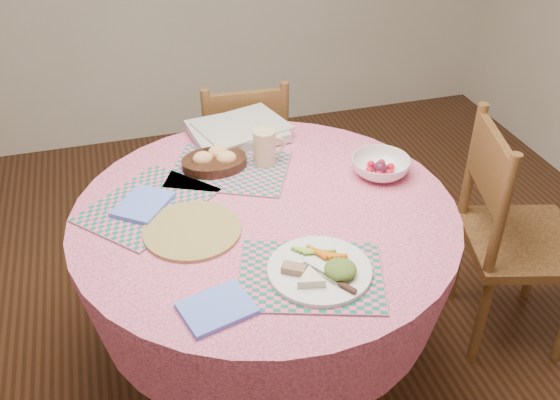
{
  "coord_description": "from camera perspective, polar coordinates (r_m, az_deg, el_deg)",
  "views": [
    {
      "loc": [
        -0.41,
        -1.57,
        1.9
      ],
      "look_at": [
        0.05,
        0.0,
        0.78
      ],
      "focal_mm": 40.0,
      "sensor_mm": 36.0,
      "label": 1
    }
  ],
  "objects": [
    {
      "name": "napkin_near",
      "position": [
        1.65,
        -5.79,
        -9.83
      ],
      "size": [
        0.21,
        0.18,
        0.01
      ],
      "primitive_type": "cube",
      "rotation": [
        0.0,
        0.0,
        0.26
      ],
      "color": "#6180FB",
      "rests_on": "dining_table"
    },
    {
      "name": "latte_mug",
      "position": [
        2.19,
        -1.37,
        4.86
      ],
      "size": [
        0.12,
        0.08,
        0.13
      ],
      "color": "#CBB68B",
      "rests_on": "placemat_back"
    },
    {
      "name": "placemat_back",
      "position": [
        2.2,
        -4.62,
        2.78
      ],
      "size": [
        0.49,
        0.44,
        0.01
      ],
      "primitive_type": "cube",
      "rotation": [
        0.0,
        0.0,
        -0.44
      ],
      "color": "#136E59",
      "rests_on": "dining_table"
    },
    {
      "name": "placemat_left",
      "position": [
        2.05,
        -12.0,
        -0.43
      ],
      "size": [
        0.5,
        0.49,
        0.01
      ],
      "primitive_type": "cube",
      "rotation": [
        0.0,
        0.0,
        0.72
      ],
      "color": "#136E59",
      "rests_on": "dining_table"
    },
    {
      "name": "dining_table",
      "position": [
        2.11,
        -1.31,
        -5.25
      ],
      "size": [
        1.24,
        1.24,
        0.75
      ],
      "color": "pink",
      "rests_on": "ground"
    },
    {
      "name": "chair_right",
      "position": [
        2.48,
        20.34,
        -2.83
      ],
      "size": [
        0.51,
        0.52,
        0.93
      ],
      "rotation": [
        0.0,
        0.0,
        1.3
      ],
      "color": "brown",
      "rests_on": "ground"
    },
    {
      "name": "dinner_plate",
      "position": [
        1.74,
        3.9,
        -6.28
      ],
      "size": [
        0.29,
        0.29,
        0.05
      ],
      "rotation": [
        0.0,
        0.0,
        -0.56
      ],
      "color": "white",
      "rests_on": "placemat_front"
    },
    {
      "name": "placemat_front",
      "position": [
        1.74,
        2.83,
        -6.93
      ],
      "size": [
        0.47,
        0.41,
        0.01
      ],
      "primitive_type": "cube",
      "rotation": [
        0.0,
        0.0,
        -0.32
      ],
      "color": "#136E59",
      "rests_on": "dining_table"
    },
    {
      "name": "fruit_bowl",
      "position": [
        2.18,
        9.17,
        3.02
      ],
      "size": [
        0.25,
        0.25,
        0.06
      ],
      "rotation": [
        0.0,
        0.0,
        -0.28
      ],
      "color": "white",
      "rests_on": "dining_table"
    },
    {
      "name": "bread_bowl",
      "position": [
        2.2,
        -5.99,
        3.64
      ],
      "size": [
        0.23,
        0.23,
        0.08
      ],
      "color": "black",
      "rests_on": "placemat_back"
    },
    {
      "name": "newspaper_stack",
      "position": [
        2.39,
        -3.88,
        6.38
      ],
      "size": [
        0.39,
        0.33,
        0.04
      ],
      "rotation": [
        0.0,
        0.0,
        0.13
      ],
      "color": "silver",
      "rests_on": "dining_table"
    },
    {
      "name": "chair_back",
      "position": [
        2.85,
        -3.37,
        3.77
      ],
      "size": [
        0.43,
        0.41,
        0.86
      ],
      "rotation": [
        0.0,
        0.0,
        3.07
      ],
      "color": "brown",
      "rests_on": "ground"
    },
    {
      "name": "napkin_far",
      "position": [
        2.04,
        -12.41,
        -0.39
      ],
      "size": [
        0.22,
        0.23,
        0.01
      ],
      "primitive_type": "cube",
      "rotation": [
        0.0,
        0.0,
        0.92
      ],
      "color": "#6180FB",
      "rests_on": "placemat_left"
    },
    {
      "name": "ground",
      "position": [
        2.5,
        -1.14,
        -15.08
      ],
      "size": [
        4.0,
        4.0,
        0.0
      ],
      "primitive_type": "plane",
      "color": "#331C0F",
      "rests_on": "ground"
    },
    {
      "name": "wicker_trivet",
      "position": [
        1.91,
        -8.03,
        -2.76
      ],
      "size": [
        0.3,
        0.3,
        0.01
      ],
      "primitive_type": "cylinder",
      "color": "olive",
      "rests_on": "dining_table"
    }
  ]
}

